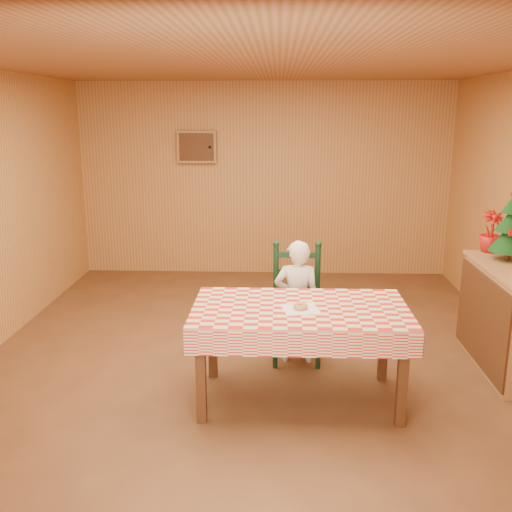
{
  "coord_description": "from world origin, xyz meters",
  "views": [
    {
      "loc": [
        0.2,
        -4.76,
        2.22
      ],
      "look_at": [
        0.0,
        0.2,
        0.95
      ],
      "focal_mm": 40.0,
      "sensor_mm": 36.0,
      "label": 1
    }
  ],
  "objects": [
    {
      "name": "ground",
      "position": [
        0.0,
        0.0,
        0.0
      ],
      "size": [
        6.0,
        6.0,
        0.0
      ],
      "primitive_type": "plane",
      "color": "brown",
      "rests_on": "ground"
    },
    {
      "name": "cabin_walls",
      "position": [
        -0.0,
        0.53,
        1.83
      ],
      "size": [
        5.1,
        6.05,
        2.65
      ],
      "color": "#C58747",
      "rests_on": "ground"
    },
    {
      "name": "dining_table",
      "position": [
        0.37,
        -0.65,
        0.69
      ],
      "size": [
        1.66,
        0.96,
        0.77
      ],
      "color": "#522D16",
      "rests_on": "ground"
    },
    {
      "name": "ladder_chair",
      "position": [
        0.37,
        0.14,
        0.5
      ],
      "size": [
        0.44,
        0.4,
        1.08
      ],
      "color": "black",
      "rests_on": "ground"
    },
    {
      "name": "seated_child",
      "position": [
        0.37,
        0.08,
        0.56
      ],
      "size": [
        0.41,
        0.27,
        1.12
      ],
      "primitive_type": "imported",
      "rotation": [
        0.0,
        0.0,
        3.14
      ],
      "color": "white",
      "rests_on": "ground"
    },
    {
      "name": "napkin",
      "position": [
        0.37,
        -0.7,
        0.77
      ],
      "size": [
        0.31,
        0.31,
        0.0
      ],
      "primitive_type": "cube",
      "rotation": [
        0.0,
        0.0,
        0.2
      ],
      "color": "white",
      "rests_on": "dining_table"
    },
    {
      "name": "donut",
      "position": [
        0.37,
        -0.7,
        0.79
      ],
      "size": [
        0.14,
        0.14,
        0.04
      ],
      "primitive_type": "torus",
      "rotation": [
        0.0,
        0.0,
        -0.26
      ],
      "color": "#C58E46",
      "rests_on": "napkin"
    },
    {
      "name": "shelf_unit",
      "position": [
        2.23,
        -0.02,
        0.47
      ],
      "size": [
        0.54,
        1.24,
        0.93
      ],
      "color": "tan",
      "rests_on": "ground"
    },
    {
      "name": "christmas_tree",
      "position": [
        2.24,
        0.23,
        1.21
      ],
      "size": [
        0.34,
        0.34,
        0.62
      ],
      "color": "#522D16",
      "rests_on": "shelf_unit"
    },
    {
      "name": "flower_arrangement",
      "position": [
        2.19,
        0.53,
        1.12
      ],
      "size": [
        0.25,
        0.25,
        0.39
      ],
      "primitive_type": "imported",
      "rotation": [
        0.0,
        0.0,
        0.15
      ],
      "color": "#B21510",
      "rests_on": "shelf_unit"
    }
  ]
}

